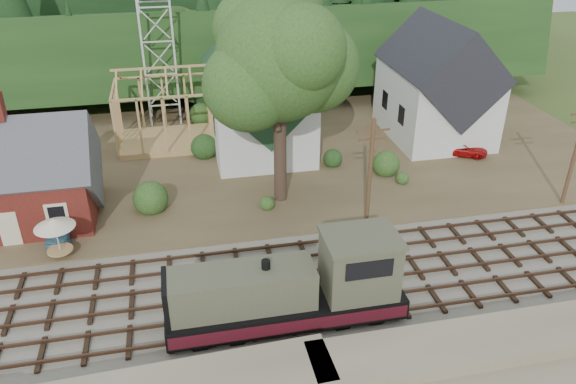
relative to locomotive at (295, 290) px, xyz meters
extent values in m
plane|color=#384C1E|center=(-0.24, 3.00, -2.17)|extent=(140.00, 140.00, 0.00)
cube|color=#726B5B|center=(-0.24, 3.00, -2.09)|extent=(64.00, 11.00, 0.16)
cube|color=brown|center=(-0.24, 21.00, -2.02)|extent=(64.00, 26.00, 0.30)
cube|color=#1E3F19|center=(-0.24, 45.00, -2.17)|extent=(70.00, 28.96, 12.74)
cube|color=black|center=(-0.24, 61.00, -2.17)|extent=(80.00, 20.00, 12.00)
cube|color=#501912|center=(-16.24, 14.00, 0.03)|extent=(10.00, 7.00, 3.80)
cube|color=#4C4C51|center=(-16.24, 14.00, 1.93)|extent=(10.80, 7.41, 7.41)
cube|color=beige|center=(-16.24, 10.48, -0.67)|extent=(1.20, 0.06, 2.40)
cube|color=silver|center=(1.76, 23.00, 1.33)|extent=(8.00, 12.00, 6.40)
cube|color=#1B3C21|center=(1.76, 23.00, 4.53)|extent=(8.40, 12.96, 8.40)
cube|color=silver|center=(1.76, 17.00, 6.53)|extent=(2.40, 2.40, 4.00)
cone|color=#1B3C21|center=(1.76, 17.00, 9.83)|extent=(5.37, 5.37, 2.60)
cube|color=silver|center=(17.76, 22.00, 1.33)|extent=(8.00, 10.00, 6.40)
cube|color=black|center=(17.76, 22.00, 4.53)|extent=(8.40, 10.80, 8.40)
cube|color=tan|center=(-6.24, 25.00, -1.62)|extent=(8.00, 6.00, 0.50)
cube|color=tan|center=(-6.24, 25.00, 5.03)|extent=(8.00, 0.18, 0.18)
cube|color=silver|center=(-7.64, 29.60, 4.13)|extent=(0.18, 0.18, 12.00)
cube|color=silver|center=(-4.84, 29.60, 4.13)|extent=(0.18, 0.18, 12.00)
cube|color=silver|center=(-7.64, 32.40, 4.13)|extent=(0.18, 0.18, 12.00)
cube|color=silver|center=(-4.84, 32.40, 4.13)|extent=(0.18, 0.18, 12.00)
cylinder|color=#38281E|center=(1.76, 13.00, 2.13)|extent=(0.90, 0.90, 8.00)
sphere|color=#2A4A1B|center=(1.76, 13.00, 8.63)|extent=(8.40, 8.40, 8.40)
sphere|color=#2A4A1B|center=(4.26, 14.00, 7.63)|extent=(6.40, 6.40, 6.40)
sphere|color=#2A4A1B|center=(-0.44, 12.20, 7.13)|extent=(6.00, 6.00, 6.00)
cylinder|color=#4C331E|center=(6.76, 8.20, 1.83)|extent=(0.28, 0.28, 8.00)
cube|color=#4C331E|center=(6.76, 8.20, 5.03)|extent=(2.20, 0.12, 0.12)
cube|color=#4C331E|center=(6.76, 8.20, 4.43)|extent=(1.80, 0.12, 0.12)
cylinder|color=#4C331E|center=(21.76, 8.20, 1.83)|extent=(0.28, 0.28, 8.00)
cube|color=black|center=(-0.47, 0.00, -1.83)|extent=(12.30, 2.56, 0.36)
cube|color=black|center=(-0.47, 0.00, -1.09)|extent=(12.30, 2.97, 1.13)
cube|color=#4A4936|center=(-2.73, 0.00, 0.55)|extent=(7.38, 2.36, 2.15)
cube|color=#4A4936|center=(3.42, 0.00, 1.11)|extent=(3.69, 2.87, 3.28)
cube|color=#4A4936|center=(3.42, 0.00, 2.80)|extent=(3.90, 3.08, 0.21)
cube|color=black|center=(3.42, -1.45, 1.83)|extent=(2.46, 0.06, 1.03)
cube|color=#450E18|center=(-0.47, -1.51, -1.09)|extent=(12.30, 0.04, 0.72)
cube|color=#450E18|center=(-0.47, 1.51, -1.09)|extent=(12.30, 0.04, 0.72)
cylinder|color=black|center=(-1.50, 0.00, 1.73)|extent=(0.45, 0.45, 0.72)
imported|color=teal|center=(-13.41, 10.90, -1.23)|extent=(1.69, 3.83, 1.28)
imported|color=#B00E0E|center=(18.58, 17.40, -1.31)|extent=(4.42, 3.47, 1.12)
cylinder|color=silver|center=(-13.03, 8.50, -0.65)|extent=(0.11, 0.11, 2.44)
cylinder|color=tan|center=(-13.03, 8.50, -1.37)|extent=(1.55, 1.55, 0.09)
cone|color=beige|center=(-13.03, 8.50, 0.57)|extent=(2.44, 2.44, 0.55)
camera|label=1|loc=(-5.05, -22.52, 18.38)|focal=35.00mm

